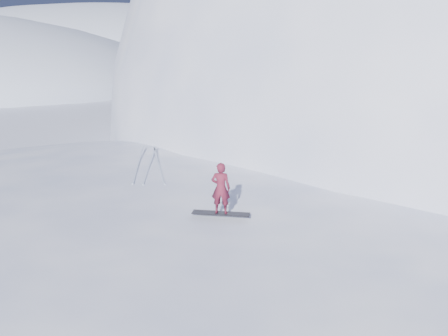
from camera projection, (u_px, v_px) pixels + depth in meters
name	position (u px, v px, depth m)	size (l,w,h in m)	color
ground	(121.00, 269.00, 14.36)	(400.00, 400.00, 0.00)	white
near_ridge	(170.00, 233.00, 17.15)	(36.00, 28.00, 4.80)	white
peak_shoulder	(336.00, 144.00, 32.65)	(28.00, 24.00, 18.00)	white
far_ridge_c	(107.00, 72.00, 123.37)	(140.00, 90.00, 36.00)	white
wind_bumps	(124.00, 241.00, 16.44)	(16.00, 14.40, 1.00)	white
snowboard	(221.00, 213.00, 12.64)	(1.68, 0.31, 0.03)	black
snowboarder	(221.00, 188.00, 12.44)	(0.55, 0.36, 1.51)	maroon
board_tracks	(149.00, 162.00, 18.17)	(2.43, 5.93, 0.04)	silver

